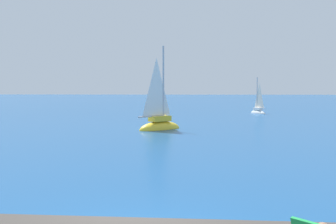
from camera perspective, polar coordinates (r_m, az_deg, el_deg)
name	(u,v)px	position (r m, az deg, el deg)	size (l,w,h in m)	color
sailboat_near	(160,124)	(27.23, -1.12, -1.65)	(3.00, 2.68, 5.73)	yellow
sailboat_far	(258,111)	(40.57, 11.73, 0.08)	(1.47, 2.00, 3.65)	white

